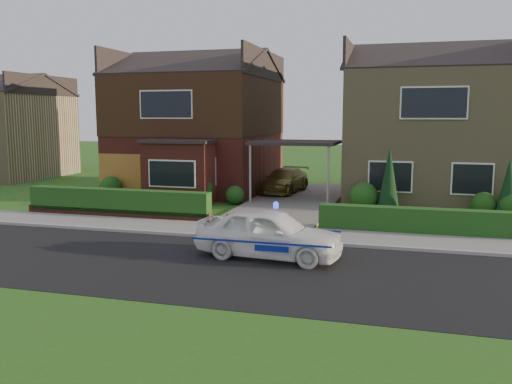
% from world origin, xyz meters
% --- Properties ---
extents(ground, '(120.00, 120.00, 0.00)m').
position_xyz_m(ground, '(0.00, 0.00, 0.00)').
color(ground, '#204813').
rests_on(ground, ground).
extents(road, '(60.00, 6.00, 0.02)m').
position_xyz_m(road, '(0.00, 0.00, 0.00)').
color(road, black).
rests_on(road, ground).
extents(kerb, '(60.00, 0.16, 0.12)m').
position_xyz_m(kerb, '(0.00, 3.05, 0.06)').
color(kerb, '#9E9993').
rests_on(kerb, ground).
extents(sidewalk, '(60.00, 2.00, 0.10)m').
position_xyz_m(sidewalk, '(0.00, 4.10, 0.05)').
color(sidewalk, slate).
rests_on(sidewalk, ground).
extents(grass_verge, '(60.00, 4.00, 0.01)m').
position_xyz_m(grass_verge, '(0.00, -5.00, 0.00)').
color(grass_verge, '#204813').
rests_on(grass_verge, ground).
extents(driveway, '(3.80, 12.00, 0.12)m').
position_xyz_m(driveway, '(0.00, 11.00, 0.06)').
color(driveway, '#666059').
rests_on(driveway, ground).
extents(house_left, '(7.50, 9.53, 7.25)m').
position_xyz_m(house_left, '(-5.78, 13.90, 3.81)').
color(house_left, maroon).
rests_on(house_left, ground).
extents(house_right, '(7.50, 8.06, 7.25)m').
position_xyz_m(house_right, '(5.80, 13.99, 3.66)').
color(house_right, '#9B875F').
rests_on(house_right, ground).
extents(carport_link, '(3.80, 3.00, 2.77)m').
position_xyz_m(carport_link, '(0.00, 10.95, 2.66)').
color(carport_link, black).
rests_on(carport_link, ground).
extents(garage_door, '(2.20, 0.10, 2.10)m').
position_xyz_m(garage_door, '(-8.25, 9.96, 1.05)').
color(garage_door, '#91591F').
rests_on(garage_door, ground).
extents(dwarf_wall, '(7.70, 0.25, 0.36)m').
position_xyz_m(dwarf_wall, '(-5.80, 5.30, 0.18)').
color(dwarf_wall, maroon).
rests_on(dwarf_wall, ground).
extents(hedge_left, '(7.50, 0.55, 0.90)m').
position_xyz_m(hedge_left, '(-5.80, 5.45, 0.00)').
color(hedge_left, '#133D13').
rests_on(hedge_left, ground).
extents(hedge_right, '(7.50, 0.55, 0.80)m').
position_xyz_m(hedge_right, '(5.80, 5.35, 0.00)').
color(hedge_right, '#133D13').
rests_on(hedge_right, ground).
extents(shrub_left_far, '(1.08, 1.08, 1.08)m').
position_xyz_m(shrub_left_far, '(-8.50, 9.50, 0.54)').
color(shrub_left_far, '#133D13').
rests_on(shrub_left_far, ground).
extents(shrub_left_mid, '(1.32, 1.32, 1.32)m').
position_xyz_m(shrub_left_mid, '(-4.00, 9.30, 0.66)').
color(shrub_left_mid, '#133D13').
rests_on(shrub_left_mid, ground).
extents(shrub_left_near, '(0.84, 0.84, 0.84)m').
position_xyz_m(shrub_left_near, '(-2.40, 9.60, 0.42)').
color(shrub_left_near, '#133D13').
rests_on(shrub_left_near, ground).
extents(shrub_right_near, '(1.20, 1.20, 1.20)m').
position_xyz_m(shrub_right_near, '(3.20, 9.40, 0.60)').
color(shrub_right_near, '#133D13').
rests_on(shrub_right_near, ground).
extents(shrub_right_mid, '(0.96, 0.96, 0.96)m').
position_xyz_m(shrub_right_mid, '(7.80, 9.50, 0.48)').
color(shrub_right_mid, '#133D13').
rests_on(shrub_right_mid, ground).
extents(conifer_a, '(0.90, 0.90, 2.60)m').
position_xyz_m(conifer_a, '(4.20, 9.20, 1.30)').
color(conifer_a, black).
rests_on(conifer_a, ground).
extents(conifer_b, '(0.90, 0.90, 2.20)m').
position_xyz_m(conifer_b, '(8.60, 9.20, 1.10)').
color(conifer_b, black).
rests_on(conifer_b, ground).
extents(neighbour_left, '(6.50, 7.00, 5.20)m').
position_xyz_m(neighbour_left, '(-20.00, 16.00, 2.60)').
color(neighbour_left, '#9B875F').
rests_on(neighbour_left, ground).
extents(police_car, '(3.71, 4.18, 1.54)m').
position_xyz_m(police_car, '(1.31, 1.20, 0.69)').
color(police_car, white).
rests_on(police_car, ground).
extents(driveway_car, '(2.07, 4.14, 1.16)m').
position_xyz_m(driveway_car, '(-1.00, 13.22, 0.70)').
color(driveway_car, brown).
rests_on(driveway_car, driveway).
extents(potted_plant_a, '(0.43, 0.30, 0.79)m').
position_xyz_m(potted_plant_a, '(-5.74, 9.00, 0.40)').
color(potted_plant_a, gray).
rests_on(potted_plant_a, ground).
extents(potted_plant_b, '(0.58, 0.54, 0.84)m').
position_xyz_m(potted_plant_b, '(-7.91, 7.47, 0.42)').
color(potted_plant_b, gray).
rests_on(potted_plant_b, ground).
extents(potted_plant_c, '(0.50, 0.50, 0.73)m').
position_xyz_m(potted_plant_c, '(-2.81, 6.00, 0.37)').
color(potted_plant_c, gray).
rests_on(potted_plant_c, ground).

